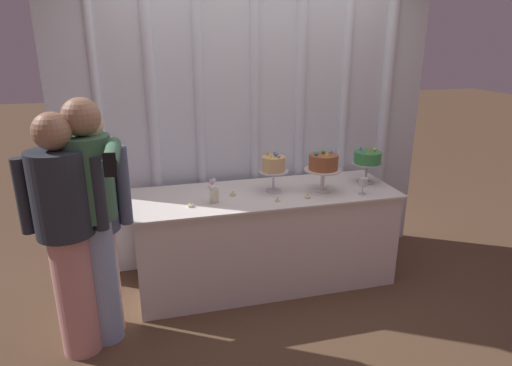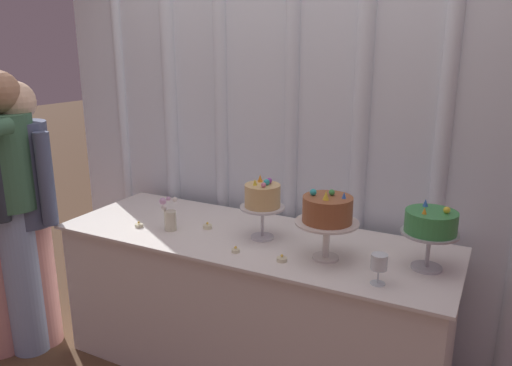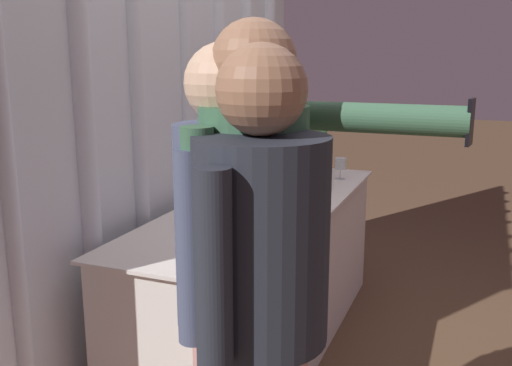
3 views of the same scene
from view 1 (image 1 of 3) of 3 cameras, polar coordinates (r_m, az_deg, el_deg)
The scene contains 15 objects.
ground_plane at distance 3.79m, azimuth 1.60°, elevation -13.10°, with size 24.00×24.00×0.00m, color brown.
draped_curtain at distance 3.82m, azimuth -0.08°, elevation 10.65°, with size 3.24×0.17×2.80m.
cake_table at distance 3.68m, azimuth 1.22°, elevation -7.03°, with size 2.11×0.74×0.79m.
cake_display_leftmost at distance 3.49m, azimuth 2.29°, elevation 2.28°, with size 0.23×0.23×0.33m.
cake_display_center at distance 3.52m, azimuth 8.69°, elevation 2.48°, with size 0.30×0.30×0.35m.
cake_display_rightmost at distance 3.81m, azimuth 14.19°, elevation 3.02°, with size 0.25×0.25×0.31m.
wine_glass at distance 3.56m, azimuth 13.68°, elevation 0.04°, with size 0.07×0.07×0.13m.
flower_vase at distance 3.30m, azimuth -5.49°, elevation -1.30°, with size 0.09×0.10×0.19m.
tealight_far_left at distance 3.27m, azimuth -8.48°, elevation -2.91°, with size 0.04×0.04×0.03m.
tealight_near_left at distance 3.46m, azimuth -2.97°, elevation -1.46°, with size 0.05×0.05×0.04m.
tealight_near_right at distance 3.34m, azimuth 2.82°, elevation -2.25°, with size 0.04×0.04×0.03m.
tealight_far_right at distance 3.42m, azimuth 6.66°, elevation -1.81°, with size 0.05×0.05×0.03m.
guest_man_pink_jacket at distance 2.93m, azimuth -23.30°, elevation -5.62°, with size 0.50×0.39×1.58m.
guest_man_dark_suit at distance 3.05m, azimuth -19.99°, elevation -3.79°, with size 0.46×0.31×1.59m.
guest_girl_blue_dress at distance 2.95m, azimuth -20.33°, elevation -3.65°, with size 0.43×0.75×1.65m.
Camera 1 is at (-0.92, -3.10, 1.98)m, focal length 30.95 mm.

